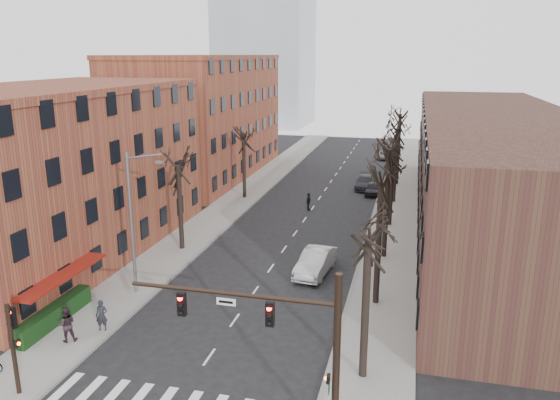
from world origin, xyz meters
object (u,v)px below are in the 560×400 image
Objects in this scene: silver_sedan at (315,262)px; parked_car_near at (373,189)px; parked_car_mid at (365,182)px; pedestrian_a at (102,316)px.

silver_sedan is 23.10m from parked_car_near.
parked_car_mid is (-1.08, 2.50, 0.06)m from parked_car_near.
parked_car_near is 35.88m from pedestrian_a.
pedestrian_a reaches higher than parked_car_near.
pedestrian_a is at bearing -125.00° from silver_sedan.
silver_sedan is 2.95× the size of pedestrian_a.
parked_car_near is 0.78× the size of parked_car_mid.
parked_car_mid is at bearing 94.47° from silver_sedan.
pedestrian_a is (-9.70, -10.88, 0.17)m from silver_sedan.
silver_sedan is 25.53m from parked_car_mid.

